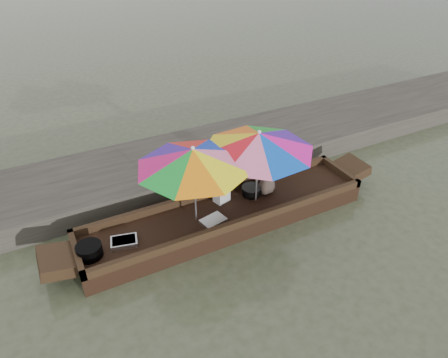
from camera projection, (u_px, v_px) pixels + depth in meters
name	position (u px, v px, depth m)	size (l,w,h in m)	color
water	(226.00, 224.00, 7.90)	(80.00, 80.00, 0.00)	#3A452C
dock	(183.00, 162.00, 9.39)	(22.00, 2.20, 0.50)	#2D2B26
boat_hull	(226.00, 217.00, 7.80)	(5.69, 1.20, 0.35)	black
cooking_pot	(89.00, 251.00, 6.60)	(0.43, 0.43, 0.23)	black
tray_crayfish	(124.00, 242.00, 6.88)	(0.45, 0.31, 0.09)	silver
tray_scallop	(213.00, 221.00, 7.38)	(0.45, 0.31, 0.06)	silver
charcoal_grill	(251.00, 191.00, 8.07)	(0.37, 0.37, 0.17)	black
supply_bag	(222.00, 196.00, 7.87)	(0.28, 0.22, 0.26)	silver
vendor	(267.00, 169.00, 7.92)	(0.53, 0.34, 1.07)	#41342D
umbrella_bow	(195.00, 185.00, 7.03)	(2.02, 2.02, 1.55)	#0C32D8
umbrella_stern	(257.00, 167.00, 7.53)	(2.10, 2.10, 1.55)	#4714A5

